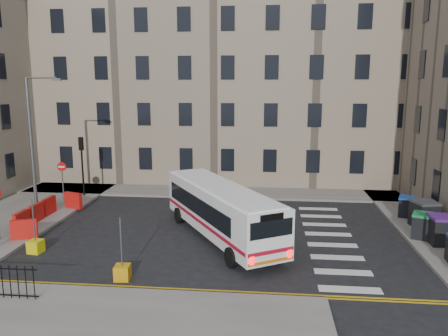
% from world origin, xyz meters
% --- Properties ---
extents(ground, '(120.00, 120.00, 0.00)m').
position_xyz_m(ground, '(0.00, 0.00, 0.00)').
color(ground, black).
rests_on(ground, ground).
extents(pavement_north, '(36.00, 3.20, 0.15)m').
position_xyz_m(pavement_north, '(-6.00, 8.60, 0.07)').
color(pavement_north, slate).
rests_on(pavement_north, ground).
extents(pavement_east, '(2.40, 26.00, 0.15)m').
position_xyz_m(pavement_east, '(9.00, 4.00, 0.07)').
color(pavement_east, slate).
rests_on(pavement_east, ground).
extents(pavement_west, '(6.00, 22.00, 0.15)m').
position_xyz_m(pavement_west, '(-14.00, 1.00, 0.07)').
color(pavement_west, slate).
rests_on(pavement_west, ground).
extents(pavement_sw, '(20.00, 6.00, 0.15)m').
position_xyz_m(pavement_sw, '(-7.00, -10.00, 0.07)').
color(pavement_sw, slate).
rests_on(pavement_sw, ground).
extents(terrace_north, '(38.30, 10.80, 17.20)m').
position_xyz_m(terrace_north, '(-7.00, 15.50, 8.62)').
color(terrace_north, gray).
rests_on(terrace_north, ground).
extents(traffic_light_nw, '(0.28, 0.22, 4.10)m').
position_xyz_m(traffic_light_nw, '(-12.00, 6.50, 2.87)').
color(traffic_light_nw, black).
rests_on(traffic_light_nw, pavement_west).
extents(streetlamp, '(0.50, 0.22, 8.14)m').
position_xyz_m(streetlamp, '(-13.00, 2.00, 4.34)').
color(streetlamp, '#595B5E').
rests_on(streetlamp, pavement_west).
extents(no_entry_north, '(0.60, 0.08, 3.00)m').
position_xyz_m(no_entry_north, '(-12.50, 4.50, 2.08)').
color(no_entry_north, '#595B5E').
rests_on(no_entry_north, pavement_west).
extents(roadworks_barriers, '(1.66, 6.26, 1.00)m').
position_xyz_m(roadworks_barriers, '(-11.84, 0.50, 0.65)').
color(roadworks_barriers, red).
rests_on(roadworks_barriers, pavement_west).
extents(bus, '(6.98, 9.63, 2.69)m').
position_xyz_m(bus, '(-1.57, -0.78, 1.56)').
color(bus, white).
rests_on(bus, ground).
extents(wheelie_bin_b, '(1.12, 1.28, 1.39)m').
position_xyz_m(wheelie_bin_b, '(9.16, -0.86, 0.85)').
color(wheelie_bin_b, black).
rests_on(wheelie_bin_b, pavement_east).
extents(wheelie_bin_c, '(1.37, 1.45, 1.26)m').
position_xyz_m(wheelie_bin_c, '(8.60, -0.07, 0.79)').
color(wheelie_bin_c, black).
rests_on(wheelie_bin_c, pavement_east).
extents(wheelie_bin_d, '(1.43, 1.55, 1.46)m').
position_xyz_m(wheelie_bin_d, '(9.23, 1.68, 0.88)').
color(wheelie_bin_d, black).
rests_on(wheelie_bin_d, pavement_east).
extents(wheelie_bin_e, '(1.23, 1.31, 1.17)m').
position_xyz_m(wheelie_bin_e, '(8.94, 3.64, 0.74)').
color(wheelie_bin_e, black).
rests_on(wheelie_bin_e, pavement_east).
extents(bollard_yellow, '(0.67, 0.67, 0.60)m').
position_xyz_m(bollard_yellow, '(-10.00, -3.61, 0.30)').
color(bollard_yellow, yellow).
rests_on(bollard_yellow, ground).
extents(bollard_chevron, '(0.64, 0.64, 0.60)m').
position_xyz_m(bollard_chevron, '(-5.00, -6.00, 0.30)').
color(bollard_chevron, '#CC8C0C').
rests_on(bollard_chevron, ground).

